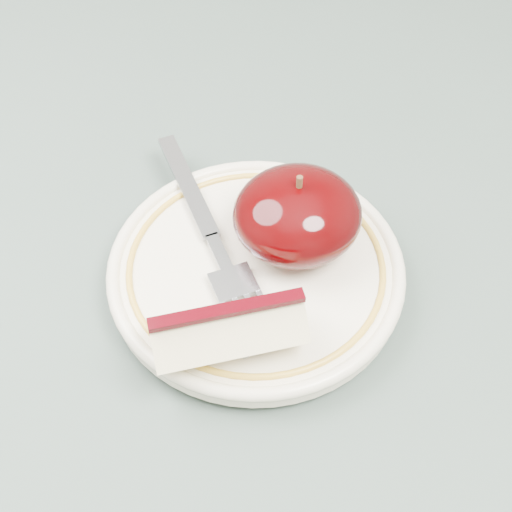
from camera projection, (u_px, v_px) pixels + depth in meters
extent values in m
cylinder|color=brown|center=(452.00, 172.00, 1.10)|extent=(0.05, 0.05, 0.71)
cube|color=#3E4C46|center=(265.00, 273.00, 0.50)|extent=(0.90, 0.90, 0.04)
cylinder|color=beige|center=(256.00, 280.00, 0.47)|extent=(0.10, 0.10, 0.01)
cylinder|color=beige|center=(256.00, 271.00, 0.46)|extent=(0.19, 0.19, 0.01)
torus|color=beige|center=(256.00, 267.00, 0.46)|extent=(0.19, 0.19, 0.01)
torus|color=gold|center=(256.00, 265.00, 0.46)|extent=(0.17, 0.17, 0.00)
ellipsoid|color=black|center=(297.00, 215.00, 0.45)|extent=(0.08, 0.08, 0.05)
cylinder|color=#472D19|center=(299.00, 184.00, 0.43)|extent=(0.00, 0.00, 0.01)
cube|color=#FFEDBB|center=(228.00, 331.00, 0.40)|extent=(0.09, 0.04, 0.04)
cube|color=#340107|center=(227.00, 310.00, 0.39)|extent=(0.09, 0.01, 0.00)
cube|color=gray|center=(188.00, 185.00, 0.50)|extent=(0.03, 0.10, 0.00)
cube|color=gray|center=(219.00, 252.00, 0.46)|extent=(0.01, 0.03, 0.00)
cube|color=gray|center=(234.00, 283.00, 0.44)|extent=(0.03, 0.03, 0.00)
cube|color=gray|center=(270.00, 317.00, 0.43)|extent=(0.01, 0.04, 0.00)
cube|color=gray|center=(258.00, 321.00, 0.43)|extent=(0.01, 0.04, 0.00)
cube|color=gray|center=(246.00, 325.00, 0.42)|extent=(0.01, 0.04, 0.00)
cube|color=gray|center=(234.00, 329.00, 0.42)|extent=(0.01, 0.04, 0.00)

